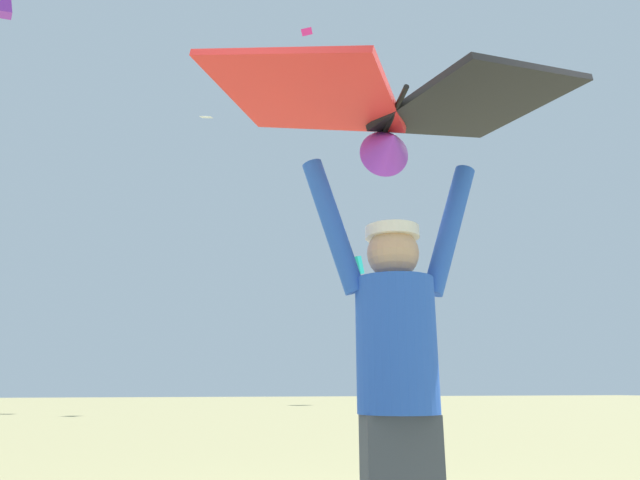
{
  "coord_description": "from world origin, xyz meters",
  "views": [
    {
      "loc": [
        -1.01,
        -2.49,
        0.92
      ],
      "look_at": [
        -0.07,
        0.78,
        1.87
      ],
      "focal_mm": 29.84,
      "sensor_mm": 36.0,
      "label": 1
    }
  ],
  "objects_px": {
    "distant_kite_purple_mid_left": "(3,5)",
    "held_stunt_kite": "(391,111)",
    "kite_flyer_person": "(398,384)",
    "distant_kite_white_low_right": "(206,117)",
    "distant_kite_teal_high_right": "(356,266)",
    "distant_kite_magenta_overhead_distant": "(307,31)",
    "marker_flag": "(422,363)"
  },
  "relations": [
    {
      "from": "distant_kite_teal_high_right",
      "to": "distant_kite_white_low_right",
      "type": "xyz_separation_m",
      "value": [
        -10.31,
        -6.31,
        5.85
      ]
    },
    {
      "from": "distant_kite_magenta_overhead_distant",
      "to": "marker_flag",
      "type": "bearing_deg",
      "value": -92.74
    },
    {
      "from": "kite_flyer_person",
      "to": "distant_kite_white_low_right",
      "type": "bearing_deg",
      "value": 89.52
    },
    {
      "from": "distant_kite_teal_high_right",
      "to": "distant_kite_white_low_right",
      "type": "height_order",
      "value": "distant_kite_white_low_right"
    },
    {
      "from": "kite_flyer_person",
      "to": "distant_kite_white_low_right",
      "type": "xyz_separation_m",
      "value": [
        0.19,
        23.17,
        13.46
      ]
    },
    {
      "from": "held_stunt_kite",
      "to": "marker_flag",
      "type": "height_order",
      "value": "held_stunt_kite"
    },
    {
      "from": "distant_kite_magenta_overhead_distant",
      "to": "kite_flyer_person",
      "type": "bearing_deg",
      "value": -103.26
    },
    {
      "from": "distant_kite_purple_mid_left",
      "to": "distant_kite_white_low_right",
      "type": "relative_size",
      "value": 1.53
    },
    {
      "from": "distant_kite_magenta_overhead_distant",
      "to": "distant_kite_white_low_right",
      "type": "bearing_deg",
      "value": 163.53
    },
    {
      "from": "distant_kite_teal_high_right",
      "to": "distant_kite_purple_mid_left",
      "type": "bearing_deg",
      "value": -163.5
    },
    {
      "from": "held_stunt_kite",
      "to": "distant_kite_magenta_overhead_distant",
      "type": "xyz_separation_m",
      "value": [
        5.13,
        21.79,
        17.33
      ]
    },
    {
      "from": "distant_kite_teal_high_right",
      "to": "marker_flag",
      "type": "relative_size",
      "value": 0.82
    },
    {
      "from": "distant_kite_purple_mid_left",
      "to": "held_stunt_kite",
      "type": "bearing_deg",
      "value": -67.16
    },
    {
      "from": "distant_kite_teal_high_right",
      "to": "held_stunt_kite",
      "type": "bearing_deg",
      "value": -109.58
    },
    {
      "from": "marker_flag",
      "to": "distant_kite_purple_mid_left",
      "type": "bearing_deg",
      "value": 134.46
    },
    {
      "from": "distant_kite_white_low_right",
      "to": "held_stunt_kite",
      "type": "bearing_deg",
      "value": -90.51
    },
    {
      "from": "distant_kite_teal_high_right",
      "to": "kite_flyer_person",
      "type": "bearing_deg",
      "value": -109.6
    },
    {
      "from": "distant_kite_purple_mid_left",
      "to": "distant_kite_white_low_right",
      "type": "distance_m",
      "value": 11.17
    },
    {
      "from": "distant_kite_teal_high_right",
      "to": "distant_kite_white_low_right",
      "type": "relative_size",
      "value": 1.68
    },
    {
      "from": "distant_kite_teal_high_right",
      "to": "distant_kite_magenta_overhead_distant",
      "type": "bearing_deg",
      "value": -124.71
    },
    {
      "from": "held_stunt_kite",
      "to": "marker_flag",
      "type": "xyz_separation_m",
      "value": [
        4.51,
        8.82,
        -0.7
      ]
    },
    {
      "from": "marker_flag",
      "to": "distant_kite_magenta_overhead_distant",
      "type": "bearing_deg",
      "value": 87.26
    },
    {
      "from": "kite_flyer_person",
      "to": "distant_kite_purple_mid_left",
      "type": "xyz_separation_m",
      "value": [
        -9.91,
        23.44,
        18.21
      ]
    },
    {
      "from": "kite_flyer_person",
      "to": "distant_kite_magenta_overhead_distant",
      "type": "bearing_deg",
      "value": 76.74
    },
    {
      "from": "kite_flyer_person",
      "to": "distant_kite_white_low_right",
      "type": "distance_m",
      "value": 26.8
    },
    {
      "from": "distant_kite_white_low_right",
      "to": "marker_flag",
      "type": "xyz_separation_m",
      "value": [
        4.3,
        -14.42,
        -12.95
      ]
    },
    {
      "from": "kite_flyer_person",
      "to": "held_stunt_kite",
      "type": "xyz_separation_m",
      "value": [
        -0.01,
        -0.07,
        1.22
      ]
    },
    {
      "from": "held_stunt_kite",
      "to": "distant_kite_magenta_overhead_distant",
      "type": "bearing_deg",
      "value": 76.75
    },
    {
      "from": "distant_kite_purple_mid_left",
      "to": "distant_kite_white_low_right",
      "type": "bearing_deg",
      "value": -1.5
    },
    {
      "from": "distant_kite_purple_mid_left",
      "to": "distant_kite_white_low_right",
      "type": "xyz_separation_m",
      "value": [
        10.11,
        -0.27,
        -4.75
      ]
    },
    {
      "from": "kite_flyer_person",
      "to": "distant_kite_purple_mid_left",
      "type": "distance_m",
      "value": 31.29
    },
    {
      "from": "held_stunt_kite",
      "to": "distant_kite_purple_mid_left",
      "type": "distance_m",
      "value": 30.65
    }
  ]
}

